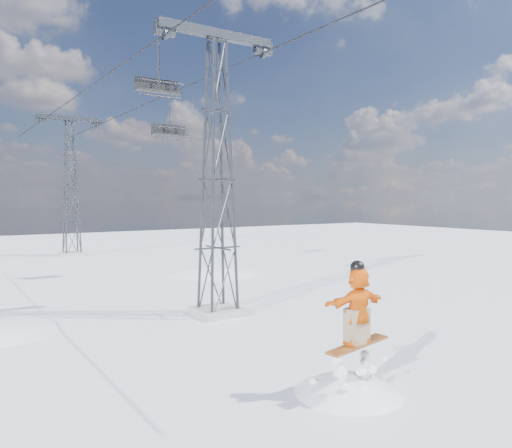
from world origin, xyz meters
name	(u,v)px	position (x,y,z in m)	size (l,w,h in m)	color
ground	(337,378)	(0.00, 0.00, 0.00)	(120.00, 120.00, 0.00)	white
snow_terrain	(24,446)	(-4.77, 21.24, -9.59)	(39.00, 37.00, 22.00)	white
lift_tower_near	(217,181)	(0.80, 8.00, 5.47)	(5.20, 1.80, 11.43)	#999999
lift_tower_far	(71,189)	(0.80, 33.00, 5.47)	(5.20, 1.80, 11.43)	#999999
haul_cables	(123,95)	(0.80, 19.50, 10.85)	(4.46, 51.00, 0.06)	black
lift_chair_near	(158,87)	(-1.40, 8.69, 9.05)	(1.81, 0.52, 2.24)	black
lift_chair_mid	(169,131)	(3.00, 17.85, 8.71)	(2.15, 0.62, 2.67)	black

